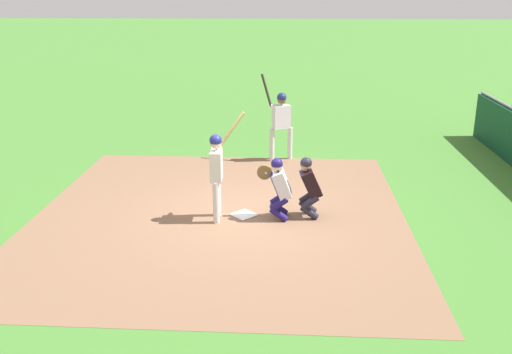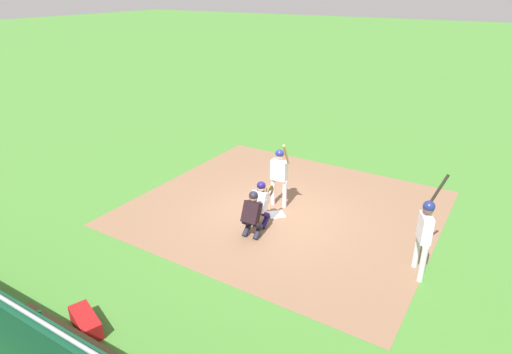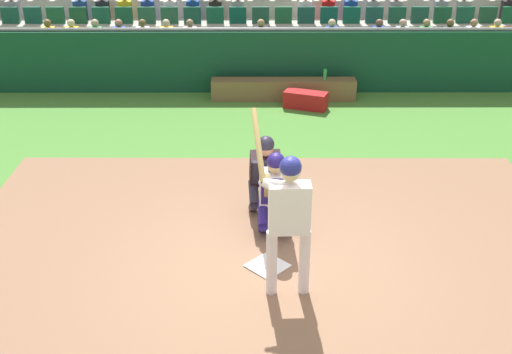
# 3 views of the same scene
# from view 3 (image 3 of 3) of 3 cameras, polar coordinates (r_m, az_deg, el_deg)

# --- Properties ---
(ground_plane) EXTENTS (160.00, 160.00, 0.00)m
(ground_plane) POSITION_cam_3_polar(r_m,az_deg,el_deg) (8.11, 1.05, -8.10)
(ground_plane) COLOR #437C2F
(infield_dirt_patch) EXTENTS (8.44, 7.66, 0.01)m
(infield_dirt_patch) POSITION_cam_3_polar(r_m,az_deg,el_deg) (7.70, 1.12, -10.18)
(infield_dirt_patch) COLOR #825F46
(infield_dirt_patch) RESTS_ON ground_plane
(home_plate_marker) EXTENTS (0.62, 0.62, 0.02)m
(home_plate_marker) POSITION_cam_3_polar(r_m,az_deg,el_deg) (8.10, 1.05, -8.00)
(home_plate_marker) COLOR white
(home_plate_marker) RESTS_ON infield_dirt_patch
(batter_at_plate) EXTENTS (0.69, 0.68, 2.15)m
(batter_at_plate) POSITION_cam_3_polar(r_m,az_deg,el_deg) (7.09, 2.91, -3.07)
(batter_at_plate) COLOR silver
(batter_at_plate) RESTS_ON ground_plane
(catcher_crouching) EXTENTS (0.46, 0.71, 1.30)m
(catcher_crouching) POSITION_cam_3_polar(r_m,az_deg,el_deg) (8.34, 1.70, -1.22)
(catcher_crouching) COLOR navy
(catcher_crouching) RESTS_ON ground_plane
(home_plate_umpire) EXTENTS (0.49, 0.49, 1.29)m
(home_plate_umpire) POSITION_cam_3_polar(r_m,az_deg,el_deg) (8.90, 0.83, 0.48)
(home_plate_umpire) COLOR #221F2D
(home_plate_umpire) RESTS_ON ground_plane
(dugout_wall) EXTENTS (14.03, 0.24, 1.42)m
(dugout_wall) POSITION_cam_3_polar(r_m,az_deg,el_deg) (14.15, 0.52, 10.41)
(dugout_wall) COLOR #0E3D26
(dugout_wall) RESTS_ON ground_plane
(dugout_bench) EXTENTS (3.10, 0.40, 0.44)m
(dugout_bench) POSITION_cam_3_polar(r_m,az_deg,el_deg) (13.78, 2.49, 7.91)
(dugout_bench) COLOR brown
(dugout_bench) RESTS_ON ground_plane
(water_bottle_on_bench) EXTENTS (0.07, 0.07, 0.23)m
(water_bottle_on_bench) POSITION_cam_3_polar(r_m,az_deg,el_deg) (13.74, 6.24, 9.19)
(water_bottle_on_bench) COLOR green
(water_bottle_on_bench) RESTS_ON dugout_bench
(equipment_duffel_bag) EXTENTS (0.95, 0.65, 0.35)m
(equipment_duffel_bag) POSITION_cam_3_polar(r_m,az_deg,el_deg) (13.29, 4.49, 6.94)
(equipment_duffel_bag) COLOR maroon
(equipment_duffel_bag) RESTS_ON ground_plane
(bleacher_stand) EXTENTS (19.03, 3.99, 2.48)m
(bleacher_stand) POSITION_cam_3_polar(r_m,az_deg,el_deg) (17.93, 0.41, 13.94)
(bleacher_stand) COLOR #A8A496
(bleacher_stand) RESTS_ON ground_plane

